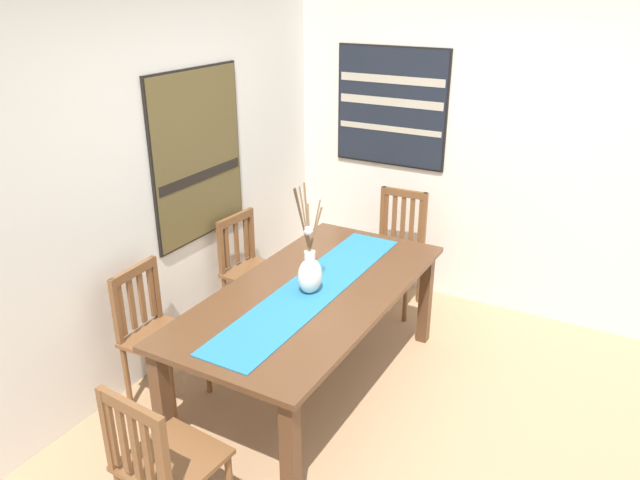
# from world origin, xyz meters

# --- Properties ---
(ground_plane) EXTENTS (6.40, 6.40, 0.03)m
(ground_plane) POSITION_xyz_m (0.00, 0.00, -0.01)
(ground_plane) COLOR #A37F5B
(wall_back) EXTENTS (6.40, 0.12, 2.70)m
(wall_back) POSITION_xyz_m (0.00, 1.86, 1.35)
(wall_back) COLOR silver
(wall_back) RESTS_ON ground_plane
(wall_side) EXTENTS (0.12, 6.40, 2.70)m
(wall_side) POSITION_xyz_m (1.86, 0.00, 1.35)
(wall_side) COLOR silver
(wall_side) RESTS_ON ground_plane
(dining_table) EXTENTS (2.06, 1.00, 0.76)m
(dining_table) POSITION_xyz_m (0.04, 0.71, 0.66)
(dining_table) COLOR #51331E
(dining_table) RESTS_ON ground_plane
(table_runner) EXTENTS (1.90, 0.36, 0.01)m
(table_runner) POSITION_xyz_m (0.04, 0.71, 0.76)
(table_runner) COLOR #236B93
(table_runner) RESTS_ON dining_table
(centerpiece_vase) EXTENTS (0.29, 0.14, 0.74)m
(centerpiece_vase) POSITION_xyz_m (-0.01, 0.70, 0.90)
(centerpiece_vase) COLOR silver
(centerpiece_vase) RESTS_ON dining_table
(chair_0) EXTENTS (0.44, 0.44, 0.92)m
(chair_0) POSITION_xyz_m (-0.50, 1.53, 0.49)
(chair_0) COLOR brown
(chair_0) RESTS_ON ground_plane
(chair_1) EXTENTS (0.44, 0.44, 0.98)m
(chair_1) POSITION_xyz_m (1.43, 0.71, 0.51)
(chair_1) COLOR brown
(chair_1) RESTS_ON ground_plane
(chair_2) EXTENTS (0.45, 0.45, 0.90)m
(chair_2) POSITION_xyz_m (0.56, 1.55, 0.48)
(chair_2) COLOR brown
(chair_2) RESTS_ON ground_plane
(chair_3) EXTENTS (0.45, 0.45, 0.92)m
(chair_3) POSITION_xyz_m (-1.35, 0.70, 0.50)
(chair_3) COLOR brown
(chair_3) RESTS_ON ground_plane
(painting_on_back_wall) EXTENTS (0.92, 0.05, 1.20)m
(painting_on_back_wall) POSITION_xyz_m (0.32, 1.79, 1.41)
(painting_on_back_wall) COLOR black
(painting_on_side_wall) EXTENTS (0.05, 0.96, 0.97)m
(painting_on_side_wall) POSITION_xyz_m (1.79, 0.97, 1.58)
(painting_on_side_wall) COLOR black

